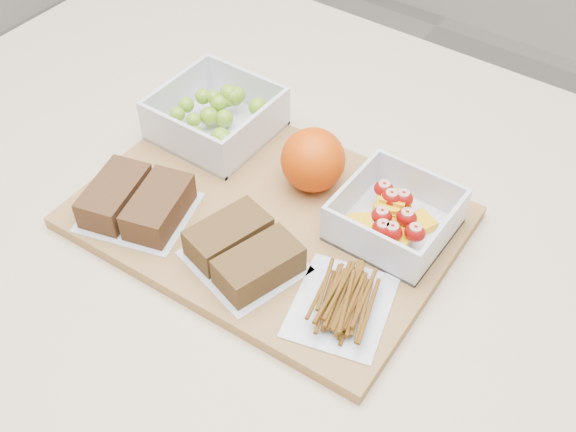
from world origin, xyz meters
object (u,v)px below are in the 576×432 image
object	(u,v)px
fruit_container	(394,218)
sandwich_bag_left	(137,202)
grape_container	(219,117)
sandwich_bag_center	(244,251)
orange	(313,160)
cutting_board	(267,217)
pretzel_bag	(342,299)

from	to	relation	value
fruit_container	sandwich_bag_left	size ratio (longest dim) A/B	0.83
grape_container	sandwich_bag_center	xyz separation A→B (m)	(0.16, -0.16, -0.01)
grape_container	sandwich_bag_center	world-z (taller)	grape_container
sandwich_bag_center	grape_container	bearing A→B (deg)	135.90
orange	sandwich_bag_left	xyz separation A→B (m)	(-0.14, -0.16, -0.02)
cutting_board	grape_container	xyz separation A→B (m)	(-0.14, 0.08, 0.03)
grape_container	sandwich_bag_center	size ratio (longest dim) A/B	0.97
sandwich_bag_left	sandwich_bag_center	world-z (taller)	sandwich_bag_left
grape_container	orange	distance (m)	0.16
grape_container	sandwich_bag_left	xyz separation A→B (m)	(0.02, -0.17, -0.01)
grape_container	orange	xyz separation A→B (m)	(0.15, -0.01, 0.01)
cutting_board	pretzel_bag	xyz separation A→B (m)	(0.14, -0.06, 0.02)
cutting_board	orange	distance (m)	0.09
sandwich_bag_left	sandwich_bag_center	size ratio (longest dim) A/B	1.04
fruit_container	sandwich_bag_left	bearing A→B (deg)	-149.99
sandwich_bag_left	orange	bearing A→B (deg)	49.13
grape_container	sandwich_bag_left	world-z (taller)	grape_container
cutting_board	sandwich_bag_center	bearing A→B (deg)	-73.40
cutting_board	fruit_container	size ratio (longest dim) A/B	3.49
grape_container	sandwich_bag_center	bearing A→B (deg)	-44.10
sandwich_bag_left	pretzel_bag	size ratio (longest dim) A/B	1.06
cutting_board	grape_container	world-z (taller)	grape_container
cutting_board	fruit_container	distance (m)	0.15
fruit_container	orange	distance (m)	0.12
orange	pretzel_bag	world-z (taller)	orange
grape_container	orange	world-z (taller)	orange
fruit_container	pretzel_bag	world-z (taller)	fruit_container
sandwich_bag_center	cutting_board	bearing A→B (deg)	108.48
cutting_board	sandwich_bag_center	xyz separation A→B (m)	(0.03, -0.07, 0.03)
grape_container	fruit_container	size ratio (longest dim) A/B	1.14
fruit_container	pretzel_bag	bearing A→B (deg)	-85.18
sandwich_bag_center	pretzel_bag	world-z (taller)	sandwich_bag_center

